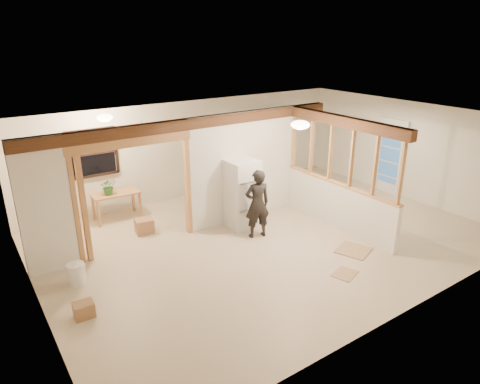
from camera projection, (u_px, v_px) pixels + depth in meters
floor at (268, 238)px, 9.12m from camera, size 9.00×6.50×0.01m
ceiling at (271, 121)px, 8.24m from camera, size 9.00×6.50×0.01m
wall_back at (193, 149)px, 11.18m from camera, size 9.00×0.01×2.50m
wall_front at (409, 243)px, 6.17m from camera, size 9.00×0.01×2.50m
wall_left at (29, 239)px, 6.29m from camera, size 0.01×6.50×2.50m
wall_right at (406, 150)px, 11.06m from camera, size 0.01×6.50×2.50m
partition_left_stub at (45, 207)px, 7.45m from camera, size 0.90×0.12×2.50m
partition_center at (244, 166)px, 9.71m from camera, size 2.80×0.12×2.50m
doorway_frame at (135, 196)px, 8.38m from camera, size 2.46×0.14×2.20m
header_beam_back at (196, 123)px, 8.68m from camera, size 7.00×0.18×0.22m
header_beam_right at (344, 122)px, 8.82m from camera, size 0.18×3.30×0.22m
pony_wall at (337, 206)px, 9.48m from camera, size 0.12×3.20×1.00m
stud_partition at (341, 155)px, 9.07m from camera, size 0.14×3.20×1.32m
window_back at (92, 153)px, 9.64m from camera, size 1.12×0.10×1.10m
french_door at (390, 156)px, 11.42m from camera, size 0.12×0.86×2.00m
ceiling_dome_main at (300, 125)px, 8.02m from camera, size 0.36×0.36×0.16m
ceiling_dome_util at (105, 118)px, 8.69m from camera, size 0.32×0.32×0.14m
hanging_bulb at (142, 135)px, 8.52m from camera, size 0.07×0.07×0.07m
refrigerator at (242, 194)px, 9.43m from camera, size 0.63×0.61×1.53m
woman at (257, 204)px, 8.93m from camera, size 0.61×0.48×1.49m
work_table at (117, 206)px, 9.93m from camera, size 1.07×0.57×0.66m
potted_plant at (109, 186)px, 9.62m from camera, size 0.42×0.38×0.39m
shop_vac at (57, 232)px, 8.72m from camera, size 0.48×0.48×0.56m
bookshelf at (276, 149)px, 12.52m from camera, size 0.91×0.30×1.82m
bucket at (76, 274)px, 7.38m from camera, size 0.35×0.35×0.39m
box_util_a at (144, 226)px, 9.29m from camera, size 0.42×0.37×0.32m
box_util_b at (63, 253)px, 8.15m from camera, size 0.42×0.42×0.30m
box_front at (84, 310)px, 6.54m from camera, size 0.31×0.25×0.24m
floor_panel_near at (353, 250)px, 8.56m from camera, size 0.77×0.77×0.02m
floor_panel_far at (345, 274)px, 7.74m from camera, size 0.54×0.48×0.01m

